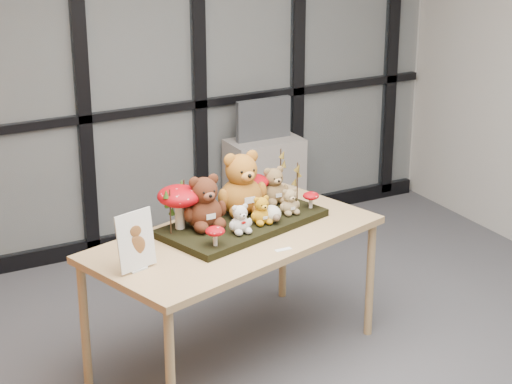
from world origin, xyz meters
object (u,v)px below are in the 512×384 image
mushroom_back_left (179,205)px  mushroom_front_right (311,199)px  mushroom_back_right (253,188)px  bear_small_yellow (261,208)px  diorama_tray (242,223)px  bear_white_bow (240,217)px  display_table (234,246)px  cabinet (264,186)px  sign_holder (136,243)px  bear_brown_medium (204,199)px  plush_cream_hedgehog (272,213)px  monitor (263,119)px  bear_pooh_yellow (241,179)px  bear_tan_back (274,183)px  bear_beige_small (289,200)px  mushroom_front_left (215,235)px

mushroom_back_left → mushroom_front_right: (0.82, -0.07, -0.08)m
mushroom_back_right → bear_small_yellow: bearing=-109.0°
diorama_tray → bear_white_bow: 0.22m
display_table → diorama_tray: 0.17m
diorama_tray → cabinet: 1.88m
mushroom_back_left → sign_holder: bearing=-140.0°
mushroom_front_right → sign_holder: 1.23m
bear_brown_medium → bear_small_yellow: 0.34m
mushroom_back_right → mushroom_front_right: mushroom_back_right is taller
plush_cream_hedgehog → mushroom_back_right: (0.03, 0.29, 0.05)m
display_table → mushroom_back_left: bearing=134.1°
display_table → mushroom_front_right: mushroom_front_right is taller
mushroom_back_left → diorama_tray: bearing=-8.1°
diorama_tray → monitor: size_ratio=2.16×
bear_small_yellow → cabinet: (0.91, 1.64, -0.54)m
plush_cream_hedgehog → mushroom_front_right: bearing=-1.9°
bear_small_yellow → sign_holder: (-0.83, -0.17, 0.02)m
mushroom_front_right → sign_holder: bearing=-168.3°
mushroom_back_right → monitor: size_ratio=0.47×
monitor → bear_pooh_yellow: bearing=-122.7°
display_table → mushroom_back_left: size_ratio=6.71×
monitor → bear_brown_medium: bearing=-128.1°
diorama_tray → bear_tan_back: 0.36m
diorama_tray → mushroom_front_right: mushroom_front_right is taller
mushroom_back_left → cabinet: mushroom_back_left is taller
diorama_tray → bear_brown_medium: bear_brown_medium is taller
bear_beige_small → bear_tan_back: bearing=71.9°
bear_beige_small → mushroom_front_right: bearing=-9.3°
diorama_tray → mushroom_front_left: 0.40m
mushroom_front_right → diorama_tray: bearing=177.4°
mushroom_back_left → sign_holder: (-0.39, -0.32, -0.03)m
mushroom_back_left → mushroom_front_left: (0.07, -0.31, -0.08)m
mushroom_back_right → bear_white_bow: bearing=-127.5°
cabinet → bear_white_bow: bearing=-122.3°
bear_small_yellow → cabinet: bearing=44.3°
bear_white_bow → mushroom_front_left: bearing=-170.4°
mushroom_back_left → mushroom_back_right: mushroom_back_left is taller
bear_tan_back → bear_brown_medium: bearing=179.4°
mushroom_back_right → monitor: 1.60m
bear_small_yellow → mushroom_front_left: size_ratio=1.53×
bear_beige_small → sign_holder: (-1.04, -0.23, 0.02)m
bear_brown_medium → plush_cream_hedgehog: size_ratio=3.17×
plush_cream_hedgehog → sign_holder: (-0.89, -0.17, 0.05)m
bear_white_bow → plush_cream_hedgehog: size_ratio=1.71×
plush_cream_hedgehog → cabinet: size_ratio=0.14×
bear_brown_medium → bear_tan_back: bear_brown_medium is taller
diorama_tray → bear_small_yellow: bearing=-70.7°
sign_holder → cabinet: 2.57m
display_table → bear_pooh_yellow: bear_pooh_yellow is taller
sign_holder → display_table: bearing=-1.0°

